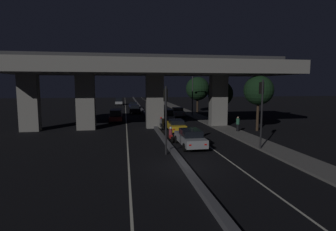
% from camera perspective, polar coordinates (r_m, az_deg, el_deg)
% --- Properties ---
extents(ground_plane, '(200.00, 200.00, 0.00)m').
position_cam_1_polar(ground_plane, '(17.13, 3.41, -11.22)').
color(ground_plane, black).
extents(lane_line_left_inner, '(0.12, 126.00, 0.00)m').
position_cam_1_polar(lane_line_left_inner, '(51.17, -9.19, 0.62)').
color(lane_line_left_inner, beige).
rests_on(lane_line_left_inner, ground_plane).
extents(lane_line_right_inner, '(0.12, 126.00, 0.00)m').
position_cam_1_polar(lane_line_right_inner, '(51.66, -1.47, 0.76)').
color(lane_line_right_inner, beige).
rests_on(lane_line_right_inner, ground_plane).
extents(median_divider, '(0.42, 126.00, 0.29)m').
position_cam_1_polar(median_divider, '(51.28, -5.31, 0.85)').
color(median_divider, '#4C4C51').
rests_on(median_divider, ground_plane).
extents(sidewalk_right, '(2.45, 126.00, 0.14)m').
position_cam_1_polar(sidewalk_right, '(45.78, 5.69, 0.07)').
color(sidewalk_right, '#5B5956').
rests_on(sidewalk_right, ground_plane).
extents(elevated_overpass, '(34.28, 9.98, 8.99)m').
position_cam_1_polar(elevated_overpass, '(32.16, -3.67, 9.52)').
color(elevated_overpass, gray).
rests_on(elevated_overpass, ground_plane).
extents(traffic_light_left_of_median, '(0.30, 0.49, 5.19)m').
position_cam_1_polar(traffic_light_left_of_median, '(19.66, -0.48, 1.62)').
color(traffic_light_left_of_median, black).
rests_on(traffic_light_left_of_median, ground_plane).
extents(traffic_light_right_of_median, '(0.30, 0.49, 5.70)m').
position_cam_1_polar(traffic_light_right_of_median, '(22.19, 19.68, 2.65)').
color(traffic_light_right_of_median, black).
rests_on(traffic_light_right_of_median, ground_plane).
extents(street_lamp, '(2.22, 0.32, 7.29)m').
position_cam_1_polar(street_lamp, '(44.38, 4.94, 5.41)').
color(street_lamp, '#2D2D30').
rests_on(street_lamp, ground_plane).
extents(car_silver_lead, '(1.95, 4.84, 1.53)m').
position_cam_1_polar(car_silver_lead, '(22.47, 4.82, -4.82)').
color(car_silver_lead, gray).
rests_on(car_silver_lead, ground_plane).
extents(car_taxi_yellow_second, '(1.94, 4.55, 1.39)m').
position_cam_1_polar(car_taxi_yellow_second, '(29.68, 1.74, -2.16)').
color(car_taxi_yellow_second, gold).
rests_on(car_taxi_yellow_second, ground_plane).
extents(car_silver_third, '(2.06, 4.20, 1.92)m').
position_cam_1_polar(car_silver_third, '(36.71, -0.41, -0.03)').
color(car_silver_third, gray).
rests_on(car_silver_third, ground_plane).
extents(car_silver_fourth, '(2.08, 4.06, 1.57)m').
position_cam_1_polar(car_silver_fourth, '(43.92, 2.10, 0.74)').
color(car_silver_fourth, gray).
rests_on(car_silver_fourth, ground_plane).
extents(car_dark_red_lead_oncoming, '(1.94, 4.82, 1.79)m').
position_cam_1_polar(car_dark_red_lead_oncoming, '(38.58, -11.25, 0.08)').
color(car_dark_red_lead_oncoming, '#591414').
rests_on(car_dark_red_lead_oncoming, ground_plane).
extents(car_black_second_oncoming, '(2.04, 4.28, 1.52)m').
position_cam_1_polar(car_black_second_oncoming, '(49.77, -7.25, 1.38)').
color(car_black_second_oncoming, black).
rests_on(car_black_second_oncoming, ground_plane).
extents(car_dark_blue_third_oncoming, '(2.09, 4.35, 1.46)m').
position_cam_1_polar(car_dark_blue_third_oncoming, '(59.24, -7.56, 2.18)').
color(car_dark_blue_third_oncoming, '#141938').
rests_on(car_dark_blue_third_oncoming, ground_plane).
extents(car_silver_fourth_oncoming, '(2.14, 4.07, 1.91)m').
position_cam_1_polar(car_silver_fourth_oncoming, '(71.96, -10.59, 3.09)').
color(car_silver_fourth_oncoming, gray).
rests_on(car_silver_fourth_oncoming, ground_plane).
extents(motorcycle_red_filtering_near, '(0.33, 1.77, 1.41)m').
position_cam_1_polar(motorcycle_red_filtering_near, '(24.50, 0.59, -4.31)').
color(motorcycle_red_filtering_near, black).
rests_on(motorcycle_red_filtering_near, ground_plane).
extents(motorcycle_black_filtering_mid, '(0.33, 1.93, 1.46)m').
position_cam_1_polar(motorcycle_black_filtering_mid, '(31.56, -1.50, -1.83)').
color(motorcycle_black_filtering_mid, black).
rests_on(motorcycle_black_filtering_mid, ground_plane).
extents(motorcycle_blue_filtering_far, '(0.34, 1.77, 1.45)m').
position_cam_1_polar(motorcycle_blue_filtering_far, '(38.56, -2.75, -0.30)').
color(motorcycle_blue_filtering_far, black).
rests_on(motorcycle_blue_filtering_far, ground_plane).
extents(pedestrian_on_sidewalk, '(0.38, 0.38, 1.63)m').
position_cam_1_polar(pedestrian_on_sidewalk, '(30.24, 14.95, -1.79)').
color(pedestrian_on_sidewalk, black).
rests_on(pedestrian_on_sidewalk, sidewalk_right).
extents(roadside_tree_kerbside_near, '(3.35, 3.35, 6.35)m').
position_cam_1_polar(roadside_tree_kerbside_near, '(31.63, 19.12, 5.17)').
color(roadside_tree_kerbside_near, '#38281C').
rests_on(roadside_tree_kerbside_near, ground_plane).
extents(roadside_tree_kerbside_mid, '(3.88, 3.88, 5.90)m').
position_cam_1_polar(roadside_tree_kerbside_mid, '(41.56, 11.36, 4.66)').
color(roadside_tree_kerbside_mid, '#2D2116').
rests_on(roadside_tree_kerbside_mid, ground_plane).
extents(roadside_tree_kerbside_far, '(4.59, 4.59, 6.90)m').
position_cam_1_polar(roadside_tree_kerbside_far, '(51.89, 6.47, 5.82)').
color(roadside_tree_kerbside_far, '#2D2116').
rests_on(roadside_tree_kerbside_far, ground_plane).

